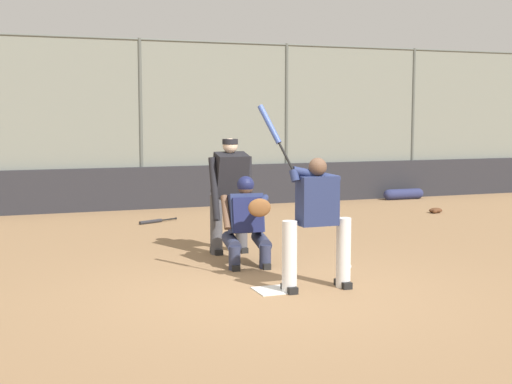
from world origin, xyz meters
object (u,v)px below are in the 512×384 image
Objects in this scene: baseball_loose at (349,267)px; equipment_bag_dugout_side at (404,194)px; catcher_behind_plate at (247,220)px; spare_bat_by_padding at (154,221)px; umpire_home at (230,192)px; fielding_glove_on_dirt at (436,210)px; batter_at_plate at (316,218)px.

equipment_bag_dugout_side is at bearing -126.76° from baseball_loose.
equipment_bag_dugout_side is at bearing -129.50° from catcher_behind_plate.
equipment_bag_dugout_side reaches higher than spare_bat_by_padding.
umpire_home is at bearing 72.44° from spare_bat_by_padding.
equipment_bag_dugout_side is at bearing -106.22° from fielding_glove_on_dirt.
umpire_home is (0.26, -2.43, 0.07)m from batter_at_plate.
fielding_glove_on_dirt is 4.07× the size of baseball_loose.
catcher_behind_plate is 0.98m from umpire_home.
fielding_glove_on_dirt is at bearing -134.95° from baseball_loose.
batter_at_plate is at bearing 71.91° from spare_bat_by_padding.
baseball_loose is (-0.88, -0.85, -0.81)m from batter_at_plate.
umpire_home is 6.09m from fielding_glove_on_dirt.
batter_at_plate is 2.44m from umpire_home.
spare_bat_by_padding is at bearing -86.08° from umpire_home.
equipment_bag_dugout_side reaches higher than fielding_glove_on_dirt.
spare_bat_by_padding is 5.18m from baseball_loose.
catcher_behind_plate is at bearing 33.56° from fielding_glove_on_dirt.
umpire_home reaches higher than spare_bat_by_padding.
baseball_loose is at bearing 45.05° from fielding_glove_on_dirt.
equipment_bag_dugout_side is (-0.68, -2.35, 0.07)m from fielding_glove_on_dirt.
fielding_glove_on_dirt is (-5.83, 0.66, 0.02)m from spare_bat_by_padding.
catcher_behind_plate reaches higher than fielding_glove_on_dirt.
fielding_glove_on_dirt is 6.03m from baseball_loose.
spare_bat_by_padding is (0.37, -4.29, -0.60)m from catcher_behind_plate.
catcher_behind_plate is 1.50× the size of spare_bat_by_padding.
batter_at_plate is 7.30m from fielding_glove_on_dirt.
umpire_home is at bearing 26.49° from fielding_glove_on_dirt.
fielding_glove_on_dirt reaches higher than baseball_loose.
fielding_glove_on_dirt is (-5.14, -5.12, -0.79)m from batter_at_plate.
baseball_loose is 0.07× the size of equipment_bag_dugout_side.
catcher_behind_plate is 4.34m from spare_bat_by_padding.
batter_at_plate is 1.46m from baseball_loose.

